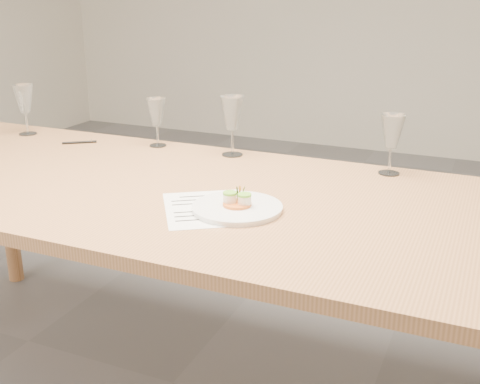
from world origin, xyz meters
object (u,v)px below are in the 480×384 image
at_px(dining_table, 165,205).
at_px(wine_glass_3, 392,133).
at_px(ballpoint_pen, 80,142).
at_px(dinner_plate, 237,207).
at_px(recipe_sheet, 207,208).
at_px(wine_glass_0, 24,100).
at_px(wine_glass_2, 232,114).
at_px(wine_glass_1, 156,113).

xyz_separation_m(dining_table, wine_glass_3, (0.63, 0.41, 0.21)).
distance_m(ballpoint_pen, wine_glass_3, 1.23).
bearing_deg(dining_table, dinner_plate, -20.56).
distance_m(recipe_sheet, ballpoint_pen, 0.93).
bearing_deg(dinner_plate, wine_glass_3, 58.30).
bearing_deg(wine_glass_0, ballpoint_pen, -7.41).
height_order(dining_table, wine_glass_3, wine_glass_3).
height_order(dining_table, wine_glass_0, wine_glass_0).
relative_size(recipe_sheet, wine_glass_0, 1.79).
xyz_separation_m(dinner_plate, ballpoint_pen, (-0.89, 0.44, -0.01)).
height_order(ballpoint_pen, wine_glass_3, wine_glass_3).
bearing_deg(ballpoint_pen, wine_glass_3, -31.87).
bearing_deg(wine_glass_2, ballpoint_pen, -172.05).
bearing_deg(ballpoint_pen, wine_glass_0, 136.55).
xyz_separation_m(dining_table, recipe_sheet, (0.22, -0.13, 0.07)).
bearing_deg(wine_glass_0, wine_glass_2, 3.02).
distance_m(recipe_sheet, wine_glass_2, 0.59).
bearing_deg(wine_glass_1, wine_glass_2, -0.69).
bearing_deg(wine_glass_1, wine_glass_0, -175.01).
bearing_deg(wine_glass_3, dining_table, -146.76).
bearing_deg(wine_glass_1, ballpoint_pen, -163.34).
height_order(dining_table, recipe_sheet, recipe_sheet).
relative_size(wine_glass_0, wine_glass_1, 1.11).
distance_m(dining_table, recipe_sheet, 0.26).
distance_m(wine_glass_0, wine_glass_2, 0.94).
xyz_separation_m(wine_glass_0, wine_glass_2, (0.94, 0.05, 0.01)).
xyz_separation_m(recipe_sheet, ballpoint_pen, (-0.80, 0.46, 0.00)).
height_order(wine_glass_0, wine_glass_2, wine_glass_2).
bearing_deg(dinner_plate, dining_table, 159.44).
height_order(dinner_plate, wine_glass_0, wine_glass_0).
xyz_separation_m(recipe_sheet, wine_glass_0, (-1.11, 0.50, 0.15)).
distance_m(dining_table, dinner_plate, 0.34).
height_order(dinner_plate, ballpoint_pen, dinner_plate).
bearing_deg(ballpoint_pen, recipe_sheet, -65.82).
distance_m(recipe_sheet, wine_glass_3, 0.70).
bearing_deg(wine_glass_2, wine_glass_1, 179.31).
distance_m(ballpoint_pen, wine_glass_1, 0.35).
relative_size(dinner_plate, wine_glass_2, 1.16).
height_order(recipe_sheet, ballpoint_pen, ballpoint_pen).
height_order(ballpoint_pen, wine_glass_0, wine_glass_0).
distance_m(dinner_plate, ballpoint_pen, 0.99).
bearing_deg(wine_glass_2, dinner_plate, -64.22).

